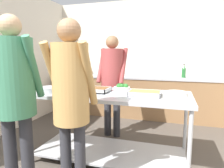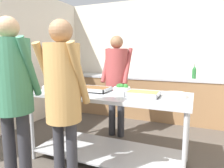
{
  "view_description": "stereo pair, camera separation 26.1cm",
  "coord_description": "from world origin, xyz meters",
  "px_view_note": "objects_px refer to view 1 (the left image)",
  "views": [
    {
      "loc": [
        0.86,
        -0.73,
        1.4
      ],
      "look_at": [
        0.1,
        1.74,
        1.01
      ],
      "focal_mm": 32.0,
      "sensor_mm": 36.0,
      "label": 1
    },
    {
      "loc": [
        1.11,
        -0.64,
        1.4
      ],
      "look_at": [
        0.1,
        1.74,
        1.01
      ],
      "focal_mm": 32.0,
      "sensor_mm": 36.0,
      "label": 2
    }
  ],
  "objects_px": {
    "guest_serving_right": "(71,92)",
    "broccoli_bowl": "(122,88)",
    "sauce_pan": "(51,89)",
    "plate_stack": "(176,94)",
    "serving_tray_vegetables": "(92,90)",
    "serving_tray_roast": "(145,93)",
    "guest_serving_left": "(14,87)",
    "cook_behind_counter": "(112,76)",
    "water_bottle": "(184,71)"
  },
  "relations": [
    {
      "from": "guest_serving_right",
      "to": "broccoli_bowl",
      "type": "bearing_deg",
      "value": 76.17
    },
    {
      "from": "sauce_pan",
      "to": "guest_serving_right",
      "type": "bearing_deg",
      "value": -44.52
    },
    {
      "from": "broccoli_bowl",
      "to": "plate_stack",
      "type": "distance_m",
      "value": 0.69
    },
    {
      "from": "serving_tray_vegetables",
      "to": "serving_tray_roast",
      "type": "bearing_deg",
      "value": -5.14
    },
    {
      "from": "guest_serving_left",
      "to": "cook_behind_counter",
      "type": "height_order",
      "value": "guest_serving_left"
    },
    {
      "from": "guest_serving_right",
      "to": "cook_behind_counter",
      "type": "xyz_separation_m",
      "value": [
        -0.1,
        1.59,
        -0.02
      ]
    },
    {
      "from": "serving_tray_roast",
      "to": "plate_stack",
      "type": "bearing_deg",
      "value": 16.65
    },
    {
      "from": "guest_serving_left",
      "to": "serving_tray_roast",
      "type": "bearing_deg",
      "value": 35.46
    },
    {
      "from": "sauce_pan",
      "to": "cook_behind_counter",
      "type": "xyz_separation_m",
      "value": [
        0.52,
        0.98,
        0.09
      ]
    },
    {
      "from": "guest_serving_left",
      "to": "water_bottle",
      "type": "bearing_deg",
      "value": 60.39
    },
    {
      "from": "serving_tray_vegetables",
      "to": "water_bottle",
      "type": "relative_size",
      "value": 1.62
    },
    {
      "from": "guest_serving_left",
      "to": "guest_serving_right",
      "type": "distance_m",
      "value": 0.58
    },
    {
      "from": "serving_tray_roast",
      "to": "guest_serving_right",
      "type": "height_order",
      "value": "guest_serving_right"
    },
    {
      "from": "serving_tray_roast",
      "to": "guest_serving_right",
      "type": "distance_m",
      "value": 0.95
    },
    {
      "from": "cook_behind_counter",
      "to": "guest_serving_left",
      "type": "bearing_deg",
      "value": -106.31
    },
    {
      "from": "cook_behind_counter",
      "to": "water_bottle",
      "type": "relative_size",
      "value": 5.99
    },
    {
      "from": "sauce_pan",
      "to": "cook_behind_counter",
      "type": "bearing_deg",
      "value": 62.24
    },
    {
      "from": "serving_tray_vegetables",
      "to": "broccoli_bowl",
      "type": "relative_size",
      "value": 2.12
    },
    {
      "from": "plate_stack",
      "to": "cook_behind_counter",
      "type": "distance_m",
      "value": 1.25
    },
    {
      "from": "sauce_pan",
      "to": "serving_tray_vegetables",
      "type": "distance_m",
      "value": 0.52
    },
    {
      "from": "water_bottle",
      "to": "sauce_pan",
      "type": "bearing_deg",
      "value": -126.85
    },
    {
      "from": "serving_tray_roast",
      "to": "cook_behind_counter",
      "type": "relative_size",
      "value": 0.22
    },
    {
      "from": "plate_stack",
      "to": "water_bottle",
      "type": "bearing_deg",
      "value": 85.26
    },
    {
      "from": "plate_stack",
      "to": "guest_serving_right",
      "type": "xyz_separation_m",
      "value": [
        -0.92,
        -0.86,
        0.13
      ]
    },
    {
      "from": "broccoli_bowl",
      "to": "serving_tray_roast",
      "type": "bearing_deg",
      "value": -29.45
    },
    {
      "from": "sauce_pan",
      "to": "cook_behind_counter",
      "type": "height_order",
      "value": "cook_behind_counter"
    },
    {
      "from": "sauce_pan",
      "to": "broccoli_bowl",
      "type": "height_order",
      "value": "broccoli_bowl"
    },
    {
      "from": "serving_tray_roast",
      "to": "plate_stack",
      "type": "xyz_separation_m",
      "value": [
        0.36,
        0.11,
        -0.0
      ]
    },
    {
      "from": "sauce_pan",
      "to": "broccoli_bowl",
      "type": "bearing_deg",
      "value": 21.86
    },
    {
      "from": "plate_stack",
      "to": "broccoli_bowl",
      "type": "bearing_deg",
      "value": 173.34
    },
    {
      "from": "broccoli_bowl",
      "to": "guest_serving_right",
      "type": "distance_m",
      "value": 0.98
    },
    {
      "from": "broccoli_bowl",
      "to": "water_bottle",
      "type": "relative_size",
      "value": 0.77
    },
    {
      "from": "broccoli_bowl",
      "to": "cook_behind_counter",
      "type": "distance_m",
      "value": 0.73
    },
    {
      "from": "serving_tray_vegetables",
      "to": "guest_serving_left",
      "type": "bearing_deg",
      "value": -116.48
    },
    {
      "from": "serving_tray_vegetables",
      "to": "plate_stack",
      "type": "distance_m",
      "value": 1.06
    },
    {
      "from": "broccoli_bowl",
      "to": "serving_tray_roast",
      "type": "xyz_separation_m",
      "value": [
        0.33,
        -0.19,
        -0.02
      ]
    },
    {
      "from": "guest_serving_right",
      "to": "sauce_pan",
      "type": "bearing_deg",
      "value": 135.48
    },
    {
      "from": "serving_tray_vegetables",
      "to": "plate_stack",
      "type": "bearing_deg",
      "value": 2.32
    },
    {
      "from": "sauce_pan",
      "to": "guest_serving_right",
      "type": "xyz_separation_m",
      "value": [
        0.61,
        -0.6,
        0.11
      ]
    },
    {
      "from": "serving_tray_vegetables",
      "to": "serving_tray_roast",
      "type": "distance_m",
      "value": 0.71
    },
    {
      "from": "serving_tray_vegetables",
      "to": "cook_behind_counter",
      "type": "distance_m",
      "value": 0.77
    },
    {
      "from": "serving_tray_vegetables",
      "to": "sauce_pan",
      "type": "bearing_deg",
      "value": -155.39
    },
    {
      "from": "sauce_pan",
      "to": "serving_tray_roast",
      "type": "distance_m",
      "value": 1.19
    },
    {
      "from": "broccoli_bowl",
      "to": "sauce_pan",
      "type": "bearing_deg",
      "value": -158.14
    },
    {
      "from": "broccoli_bowl",
      "to": "serving_tray_roast",
      "type": "relative_size",
      "value": 0.58
    },
    {
      "from": "broccoli_bowl",
      "to": "guest_serving_left",
      "type": "xyz_separation_m",
      "value": [
        -0.81,
        -1.0,
        0.13
      ]
    },
    {
      "from": "sauce_pan",
      "to": "serving_tray_roast",
      "type": "height_order",
      "value": "sauce_pan"
    },
    {
      "from": "serving_tray_vegetables",
      "to": "serving_tray_roast",
      "type": "height_order",
      "value": "same"
    },
    {
      "from": "plate_stack",
      "to": "guest_serving_right",
      "type": "bearing_deg",
      "value": -136.76
    },
    {
      "from": "sauce_pan",
      "to": "guest_serving_right",
      "type": "relative_size",
      "value": 0.25
    }
  ]
}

